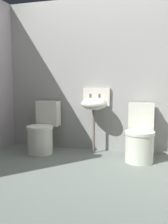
% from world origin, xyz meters
% --- Properties ---
extents(ground_plane, '(3.39, 2.52, 0.08)m').
position_xyz_m(ground_plane, '(0.00, 0.00, -0.04)').
color(ground_plane, slate).
extents(wall_back, '(3.39, 0.10, 2.35)m').
position_xyz_m(wall_back, '(0.00, 1.11, 1.18)').
color(wall_back, '#989895').
rests_on(wall_back, ground).
extents(toilet_left, '(0.41, 0.60, 0.78)m').
position_xyz_m(toilet_left, '(-0.79, 0.71, 0.32)').
color(toilet_left, silver).
rests_on(toilet_left, ground).
extents(toilet_right, '(0.40, 0.59, 0.78)m').
position_xyz_m(toilet_right, '(0.68, 0.71, 0.32)').
color(toilet_right, silver).
rests_on(toilet_right, ground).
extents(sink, '(0.42, 0.35, 0.99)m').
position_xyz_m(sink, '(-0.01, 0.90, 0.75)').
color(sink, '#675954').
rests_on(sink, ground).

